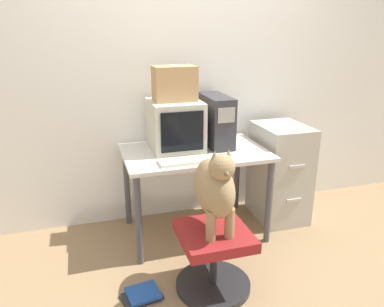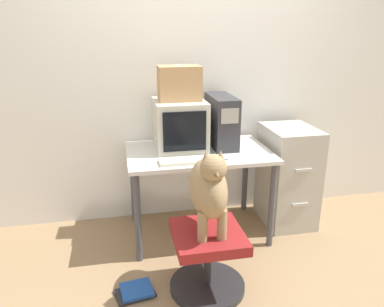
{
  "view_description": "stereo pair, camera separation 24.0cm",
  "coord_description": "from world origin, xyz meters",
  "views": [
    {
      "loc": [
        -0.85,
        -2.36,
        1.68
      ],
      "look_at": [
        -0.11,
        0.07,
        0.82
      ],
      "focal_mm": 35.0,
      "sensor_mm": 36.0,
      "label": 1
    },
    {
      "loc": [
        -0.61,
        -2.42,
        1.68
      ],
      "look_at": [
        -0.11,
        0.07,
        0.82
      ],
      "focal_mm": 35.0,
      "sensor_mm": 36.0,
      "label": 2
    }
  ],
  "objects": [
    {
      "name": "pc_tower",
      "position": [
        0.22,
        0.48,
        0.94
      ],
      "size": [
        0.18,
        0.46,
        0.42
      ],
      "color": "#333338",
      "rests_on": "desk"
    },
    {
      "name": "computer_mouse",
      "position": [
        0.16,
        0.13,
        0.75
      ],
      "size": [
        0.06,
        0.04,
        0.03
      ],
      "color": "silver",
      "rests_on": "desk"
    },
    {
      "name": "crt_monitor",
      "position": [
        -0.13,
        0.48,
        0.93
      ],
      "size": [
        0.4,
        0.45,
        0.39
      ],
      "color": "beige",
      "rests_on": "desk"
    },
    {
      "name": "keyboard",
      "position": [
        -0.13,
        0.12,
        0.75
      ],
      "size": [
        0.44,
        0.15,
        0.03
      ],
      "color": "beige",
      "rests_on": "desk"
    },
    {
      "name": "ground_plane",
      "position": [
        0.0,
        0.0,
        0.0
      ],
      "size": [
        12.0,
        12.0,
        0.0
      ],
      "primitive_type": "plane",
      "color": "#937551"
    },
    {
      "name": "wall_back",
      "position": [
        0.0,
        0.8,
        1.3
      ],
      "size": [
        8.0,
        0.05,
        2.6
      ],
      "color": "white",
      "rests_on": "ground_plane"
    },
    {
      "name": "filing_cabinet",
      "position": [
        0.82,
        0.42,
        0.44
      ],
      "size": [
        0.41,
        0.53,
        0.87
      ],
      "color": "#B7B2A3",
      "rests_on": "ground_plane"
    },
    {
      "name": "book_stack_floor",
      "position": [
        -0.57,
        -0.33,
        0.02
      ],
      "size": [
        0.28,
        0.23,
        0.04
      ],
      "color": "#262628",
      "rests_on": "ground_plane"
    },
    {
      "name": "desk",
      "position": [
        0.0,
        0.37,
        0.64
      ],
      "size": [
        1.14,
        0.74,
        0.74
      ],
      "color": "silver",
      "rests_on": "ground_plane"
    },
    {
      "name": "dog",
      "position": [
        -0.1,
        -0.37,
        0.74
      ],
      "size": [
        0.22,
        0.46,
        0.58
      ],
      "color": "#9E7F56",
      "rests_on": "office_chair"
    },
    {
      "name": "office_chair",
      "position": [
        -0.1,
        -0.37,
        0.24
      ],
      "size": [
        0.51,
        0.51,
        0.44
      ],
      "color": "#262628",
      "rests_on": "ground_plane"
    },
    {
      "name": "cardboard_box",
      "position": [
        -0.13,
        0.48,
        1.26
      ],
      "size": [
        0.33,
        0.21,
        0.27
      ],
      "color": "tan",
      "rests_on": "crt_monitor"
    }
  ]
}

